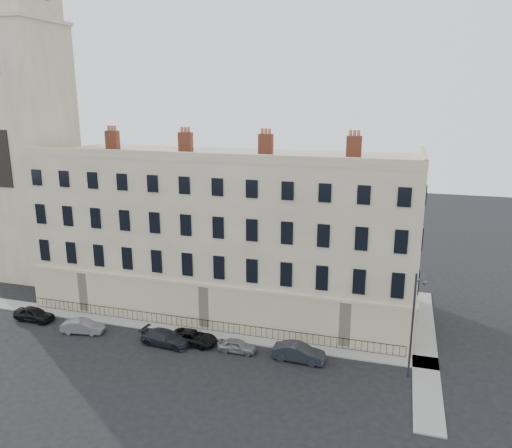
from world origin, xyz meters
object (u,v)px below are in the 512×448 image
(car_a, at_px, (34,314))
(streetlamp, at_px, (413,321))
(car_b, at_px, (83,326))
(car_d, at_px, (194,337))
(car_c, at_px, (166,338))
(car_f, at_px, (299,353))
(car_e, at_px, (237,346))

(car_a, relative_size, streetlamp, 0.47)
(car_b, xyz_separation_m, car_d, (10.19, 0.92, -0.04))
(car_c, height_order, car_f, car_f)
(car_f, height_order, streetlamp, streetlamp)
(car_a, xyz_separation_m, streetlamp, (33.55, -0.19, 3.87))
(car_b, relative_size, car_e, 1.16)
(car_c, height_order, streetlamp, streetlamp)
(car_d, xyz_separation_m, car_e, (3.99, -0.28, -0.03))
(car_c, relative_size, car_d, 1.07)
(car_a, distance_m, car_f, 25.16)
(car_d, xyz_separation_m, streetlamp, (17.49, -0.28, 3.95))
(car_f, bearing_deg, car_c, 95.39)
(car_c, xyz_separation_m, streetlamp, (19.65, 0.57, 3.89))
(car_c, distance_m, streetlamp, 20.04)
(car_f, bearing_deg, car_a, 91.86)
(car_b, relative_size, car_d, 0.91)
(car_a, relative_size, car_d, 0.94)
(car_a, xyz_separation_m, car_d, (16.06, 0.09, -0.09))
(car_d, height_order, car_f, car_f)
(car_a, bearing_deg, car_e, -88.69)
(car_a, height_order, car_b, car_a)
(car_a, bearing_deg, car_d, -87.84)
(car_c, height_order, car_d, car_c)
(car_b, xyz_separation_m, car_e, (14.18, 0.65, -0.07))
(car_b, height_order, car_d, car_b)
(car_f, xyz_separation_m, streetlamp, (8.38, -0.07, 3.83))
(car_d, relative_size, car_e, 1.29)
(car_c, height_order, car_e, car_c)
(car_a, height_order, car_f, car_f)
(car_d, xyz_separation_m, car_f, (9.10, -0.22, 0.12))
(car_a, bearing_deg, car_c, -91.31)
(car_f, bearing_deg, car_e, 92.80)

